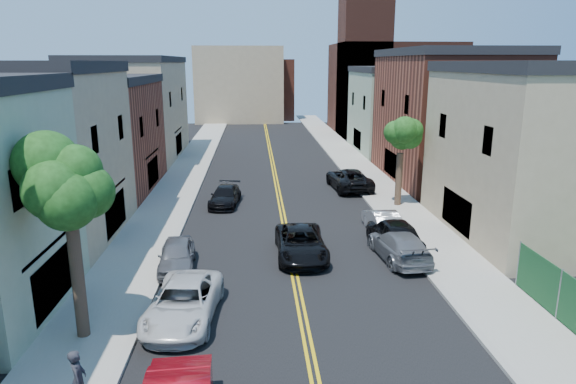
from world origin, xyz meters
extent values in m
cube|color=gray|center=(-7.90, 40.00, 0.07)|extent=(3.20, 100.00, 0.15)
cube|color=gray|center=(7.90, 40.00, 0.07)|extent=(3.20, 100.00, 0.15)
cube|color=gray|center=(-6.15, 40.00, 0.07)|extent=(0.30, 100.00, 0.15)
cube|color=gray|center=(6.15, 40.00, 0.07)|extent=(0.30, 100.00, 0.15)
cube|color=#998466|center=(-14.00, 25.00, 4.50)|extent=(9.00, 10.00, 9.00)
cube|color=brown|center=(-14.00, 36.00, 4.00)|extent=(9.00, 12.00, 8.00)
cube|color=#998466|center=(-14.00, 50.00, 4.75)|extent=(9.00, 16.00, 9.50)
cube|color=#998466|center=(14.00, 24.00, 4.50)|extent=(9.00, 12.00, 9.00)
cube|color=brown|center=(14.00, 38.00, 5.00)|extent=(9.00, 14.00, 10.00)
cube|color=gray|center=(14.00, 52.00, 4.25)|extent=(9.00, 12.00, 8.50)
cube|color=#4C2319|center=(17.50, 68.00, 6.00)|extent=(16.00, 14.00, 12.00)
cube|color=#4C2319|center=(12.50, 64.00, 11.00)|extent=(6.00, 6.00, 22.00)
cube|color=#998466|center=(-4.00, 82.00, 6.00)|extent=(14.00, 8.00, 12.00)
cube|color=brown|center=(0.00, 86.00, 5.00)|extent=(10.00, 8.00, 10.00)
cylinder|color=#392C1C|center=(-7.90, 14.00, 2.13)|extent=(0.44, 0.44, 3.96)
sphere|color=#13350E|center=(-7.90, 14.00, 6.45)|extent=(5.20, 5.20, 5.20)
sphere|color=#13350E|center=(-7.38, 13.61, 7.49)|extent=(3.90, 3.90, 3.90)
sphere|color=#13350E|center=(-8.42, 14.52, 5.93)|extent=(3.64, 3.64, 3.64)
cylinder|color=#392C1C|center=(7.90, 30.00, 1.91)|extent=(0.44, 0.44, 3.52)
sphere|color=#13350E|center=(7.90, 30.00, 5.65)|extent=(4.40, 4.40, 4.40)
sphere|color=#13350E|center=(8.34, 29.67, 6.53)|extent=(3.30, 3.30, 3.30)
sphere|color=#13350E|center=(7.46, 30.44, 5.21)|extent=(3.08, 3.08, 3.08)
imported|color=silver|center=(-4.52, 15.11, 0.73)|extent=(2.88, 5.43, 1.45)
imported|color=#54555B|center=(-5.48, 20.08, 0.69)|extent=(1.95, 4.19, 1.39)
imported|color=black|center=(-3.80, 31.16, 0.64)|extent=(2.29, 4.60, 1.28)
imported|color=#5A5D62|center=(5.33, 20.64, 0.72)|extent=(2.50, 5.16, 1.45)
imported|color=black|center=(5.50, 22.12, 0.84)|extent=(2.24, 5.04, 1.68)
imported|color=#94969B|center=(5.50, 24.65, 0.69)|extent=(1.60, 4.24, 1.38)
imported|color=black|center=(5.50, 35.11, 0.80)|extent=(3.14, 5.98, 1.61)
imported|color=black|center=(0.50, 21.27, 0.73)|extent=(2.43, 5.25, 1.46)
imported|color=#222329|center=(-6.70, 9.96, 1.05)|extent=(0.56, 0.73, 1.80)
camera|label=1|loc=(-1.76, -2.65, 9.52)|focal=31.70mm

